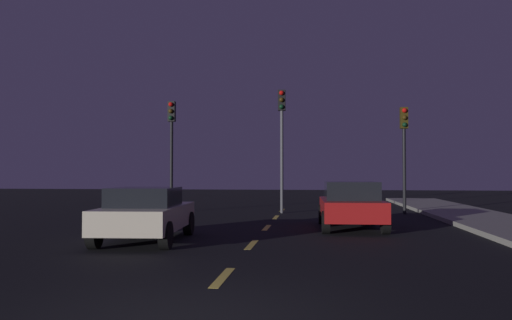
# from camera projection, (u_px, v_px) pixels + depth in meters

# --- Properties ---
(ground_plane) EXTENTS (80.00, 80.00, 0.00)m
(ground_plane) POSITION_uv_depth(u_px,v_px,m) (255.00, 241.00, 12.60)
(ground_plane) COLOR black
(lane_stripe_second) EXTENTS (0.16, 1.60, 0.01)m
(lane_stripe_second) POSITION_uv_depth(u_px,v_px,m) (223.00, 277.00, 8.23)
(lane_stripe_second) COLOR #EACC4C
(lane_stripe_second) RESTS_ON ground_plane
(lane_stripe_third) EXTENTS (0.16, 1.60, 0.01)m
(lane_stripe_third) POSITION_uv_depth(u_px,v_px,m) (252.00, 245.00, 12.01)
(lane_stripe_third) COLOR #EACC4C
(lane_stripe_third) RESTS_ON ground_plane
(lane_stripe_fourth) EXTENTS (0.16, 1.60, 0.01)m
(lane_stripe_fourth) POSITION_uv_depth(u_px,v_px,m) (267.00, 228.00, 15.78)
(lane_stripe_fourth) COLOR #EACC4C
(lane_stripe_fourth) RESTS_ON ground_plane
(lane_stripe_fifth) EXTENTS (0.16, 1.60, 0.01)m
(lane_stripe_fifth) POSITION_uv_depth(u_px,v_px,m) (276.00, 217.00, 19.55)
(lane_stripe_fifth) COLOR #EACC4C
(lane_stripe_fifth) RESTS_ON ground_plane
(lane_stripe_sixth) EXTENTS (0.16, 1.60, 0.01)m
(lane_stripe_sixth) POSITION_uv_depth(u_px,v_px,m) (282.00, 210.00, 23.32)
(lane_stripe_sixth) COLOR #EACC4C
(lane_stripe_sixth) RESTS_ON ground_plane
(traffic_signal_left) EXTENTS (0.32, 0.38, 4.92)m
(traffic_signal_left) POSITION_uv_depth(u_px,v_px,m) (171.00, 134.00, 22.26)
(traffic_signal_left) COLOR black
(traffic_signal_left) RESTS_ON ground_plane
(traffic_signal_center) EXTENTS (0.32, 0.38, 5.34)m
(traffic_signal_center) POSITION_uv_depth(u_px,v_px,m) (282.00, 127.00, 21.69)
(traffic_signal_center) COLOR #4C4C51
(traffic_signal_center) RESTS_ON ground_plane
(traffic_signal_right) EXTENTS (0.32, 0.38, 4.50)m
(traffic_signal_right) POSITION_uv_depth(u_px,v_px,m) (404.00, 139.00, 21.08)
(traffic_signal_right) COLOR black
(traffic_signal_right) RESTS_ON ground_plane
(car_stopped_ahead) EXTENTS (1.97, 3.92, 1.46)m
(car_stopped_ahead) POSITION_uv_depth(u_px,v_px,m) (351.00, 205.00, 15.53)
(car_stopped_ahead) COLOR #B21919
(car_stopped_ahead) RESTS_ON ground_plane
(car_adjacent_lane) EXTENTS (2.07, 3.96, 1.36)m
(car_adjacent_lane) POSITION_uv_depth(u_px,v_px,m) (146.00, 213.00, 12.63)
(car_adjacent_lane) COLOR beige
(car_adjacent_lane) RESTS_ON ground_plane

